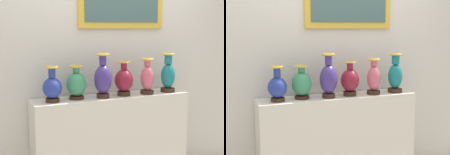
# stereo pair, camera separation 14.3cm
# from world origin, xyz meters

# --- Properties ---
(display_shelf) EXTENTS (1.58, 0.34, 0.99)m
(display_shelf) POSITION_xyz_m (0.00, 0.00, 0.49)
(display_shelf) COLOR silver
(display_shelf) RESTS_ON ground_plane
(back_wall) EXTENTS (4.30, 0.14, 2.66)m
(back_wall) POSITION_xyz_m (0.00, 0.23, 1.35)
(back_wall) COLOR silver
(back_wall) RESTS_ON ground_plane
(vase_cobalt) EXTENTS (0.17, 0.17, 0.33)m
(vase_cobalt) POSITION_xyz_m (-0.60, -0.04, 1.12)
(vase_cobalt) COLOR #382319
(vase_cobalt) RESTS_ON display_shelf
(vase_jade) EXTENTS (0.19, 0.19, 0.32)m
(vase_jade) POSITION_xyz_m (-0.37, -0.01, 1.13)
(vase_jade) COLOR #382319
(vase_jade) RESTS_ON display_shelf
(vase_indigo) EXTENTS (0.17, 0.17, 0.43)m
(vase_indigo) POSITION_xyz_m (-0.12, -0.05, 1.17)
(vase_indigo) COLOR #382319
(vase_indigo) RESTS_ON display_shelf
(vase_burgundy) EXTENTS (0.18, 0.18, 0.34)m
(vase_burgundy) POSITION_xyz_m (0.11, -0.04, 1.14)
(vase_burgundy) COLOR #382319
(vase_burgundy) RESTS_ON display_shelf
(vase_rose) EXTENTS (0.13, 0.13, 0.36)m
(vase_rose) POSITION_xyz_m (0.36, -0.06, 1.15)
(vase_rose) COLOR #382319
(vase_rose) RESTS_ON display_shelf
(vase_teal) EXTENTS (0.15, 0.15, 0.40)m
(vase_teal) POSITION_xyz_m (0.61, -0.05, 1.16)
(vase_teal) COLOR #382319
(vase_teal) RESTS_ON display_shelf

